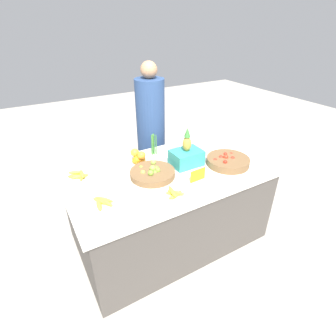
{
  "coord_description": "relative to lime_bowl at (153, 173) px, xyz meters",
  "views": [
    {
      "loc": [
        -1.04,
        -1.79,
        2.01
      ],
      "look_at": [
        0.0,
        0.0,
        0.82
      ],
      "focal_mm": 28.0,
      "sensor_mm": 36.0,
      "label": 1
    }
  ],
  "objects": [
    {
      "name": "veg_bundle",
      "position": [
        0.21,
        0.39,
        0.08
      ],
      "size": [
        0.06,
        0.05,
        0.22
      ],
      "color": "#4C8E42",
      "rests_on": "market_table"
    },
    {
      "name": "produce_crate",
      "position": [
        0.38,
        0.03,
        0.06
      ],
      "size": [
        0.29,
        0.22,
        0.38
      ],
      "color": "teal",
      "rests_on": "market_table"
    },
    {
      "name": "metal_bowl",
      "position": [
        0.6,
        0.31,
        0.01
      ],
      "size": [
        0.35,
        0.35,
        0.09
      ],
      "color": "silver",
      "rests_on": "market_table"
    },
    {
      "name": "market_table",
      "position": [
        0.15,
        -0.02,
        -0.42
      ],
      "size": [
        1.85,
        1.1,
        0.77
      ],
      "color": "#4C4742",
      "rests_on": "ground_plane"
    },
    {
      "name": "vendor_person",
      "position": [
        0.43,
        0.87,
        -0.05
      ],
      "size": [
        0.34,
        0.34,
        1.62
      ],
      "color": "navy",
      "rests_on": "ground_plane"
    },
    {
      "name": "banana_bunch_front_left",
      "position": [
        -0.58,
        0.31,
        -0.01
      ],
      "size": [
        0.18,
        0.17,
        0.06
      ],
      "color": "yellow",
      "rests_on": "market_table"
    },
    {
      "name": "banana_bunch_front_right",
      "position": [
        0.01,
        -0.36,
        -0.01
      ],
      "size": [
        0.15,
        0.16,
        0.06
      ],
      "color": "yellow",
      "rests_on": "market_table"
    },
    {
      "name": "orange_pile",
      "position": [
        -0.0,
        0.3,
        0.03
      ],
      "size": [
        0.15,
        0.16,
        0.14
      ],
      "color": "orange",
      "rests_on": "market_table"
    },
    {
      "name": "lime_bowl",
      "position": [
        0.0,
        0.0,
        0.0
      ],
      "size": [
        0.4,
        0.4,
        0.11
      ],
      "color": "brown",
      "rests_on": "market_table"
    },
    {
      "name": "ground_plane",
      "position": [
        0.15,
        -0.02,
        -0.8
      ],
      "size": [
        12.0,
        12.0,
        0.0
      ],
      "primitive_type": "plane",
      "color": "#ADA599"
    },
    {
      "name": "banana_bunch_back_center",
      "position": [
        -0.52,
        -0.17,
        -0.02
      ],
      "size": [
        0.15,
        0.19,
        0.04
      ],
      "color": "yellow",
      "rests_on": "market_table"
    },
    {
      "name": "tomato_basket",
      "position": [
        0.73,
        -0.17,
        0.0
      ],
      "size": [
        0.41,
        0.41,
        0.1
      ],
      "color": "brown",
      "rests_on": "market_table"
    },
    {
      "name": "price_sign",
      "position": [
        0.31,
        -0.27,
        0.03
      ],
      "size": [
        0.16,
        0.01,
        0.11
      ],
      "rotation": [
        0.0,
        0.0,
        0.05
      ],
      "color": "orange",
      "rests_on": "market_table"
    }
  ]
}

